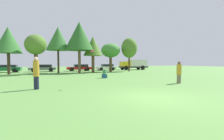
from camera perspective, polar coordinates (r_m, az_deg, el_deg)
The scene contains 17 objects.
ground_plane at distance 7.64m, azimuth 14.49°, elevation -9.35°, with size 120.00×120.00×0.00m, color #5B8E42.
person_thrower at distance 10.50m, azimuth -25.08°, elevation -0.90°, with size 0.34×0.34×1.91m.
person_catcher at distance 13.37m, azimuth 22.45°, elevation -0.74°, with size 0.36×0.36×1.67m.
frisbee at distance 10.55m, azimuth -6.96°, elevation 6.61°, with size 0.28×0.25×0.17m.
bystander_sitting at distance 16.50m, azimuth -2.69°, elevation -1.40°, with size 0.47×0.39×1.04m.
tree_0 at distance 25.52m, azimuth -32.67°, elevation 8.80°, with size 3.42×3.42×6.24m.
tree_1 at distance 23.66m, azimuth -25.21°, elevation 7.89°, with size 2.72×2.72×5.22m.
tree_2 at distance 26.16m, azimuth -18.42°, elevation 10.36°, with size 3.51×3.51×6.93m.
tree_3 at distance 25.34m, azimuth -11.43°, elevation 11.54°, with size 4.29×4.29×7.69m.
tree_4 at distance 25.80m, azimuth -6.71°, elevation 8.18°, with size 2.99×2.99×5.63m.
tree_5 at distance 28.23m, azimuth -0.50°, elevation 6.77°, with size 3.28×3.28×4.87m.
tree_6 at distance 29.27m, azimuth 6.06°, elevation 7.64°, with size 2.81×2.81×5.92m.
parked_car_green at distance 31.05m, azimuth -33.05°, elevation 0.52°, with size 4.45×2.17×1.22m.
parked_car_grey at distance 30.39m, azimuth -22.99°, elevation 0.70°, with size 4.40×2.11×1.24m.
parked_car_red at distance 31.09m, azimuth -11.30°, elevation 0.91°, with size 4.61×2.20×1.24m.
parked_car_white at distance 32.96m, azimuth -2.04°, elevation 1.02°, with size 4.05×2.13×1.24m.
delivery_truck_yellow at distance 35.88m, azimuth 7.70°, elevation 2.03°, with size 6.43×2.44×2.18m.
Camera 1 is at (-4.60, -5.89, 1.58)m, focal length 26.05 mm.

